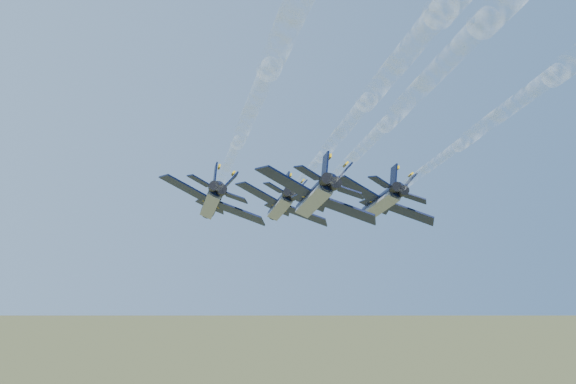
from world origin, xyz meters
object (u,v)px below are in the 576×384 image
jet_right (381,202)px  jet_left (212,201)px  jet_lead (281,205)px  jet_slot (315,197)px

jet_right → jet_left: bearing=178.8°
jet_left → jet_right: same height
jet_right → jet_lead: bearing=125.4°
jet_lead → jet_slot: (-9.27, -22.46, 0.00)m
jet_lead → jet_left: bearing=-125.3°
jet_lead → jet_left: (-12.23, -7.84, 0.00)m
jet_lead → jet_right: 14.98m
jet_lead → jet_left: 14.52m
jet_right → jet_slot: (-12.72, -7.89, 0.00)m
jet_left → jet_right: (15.69, -6.74, 0.00)m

